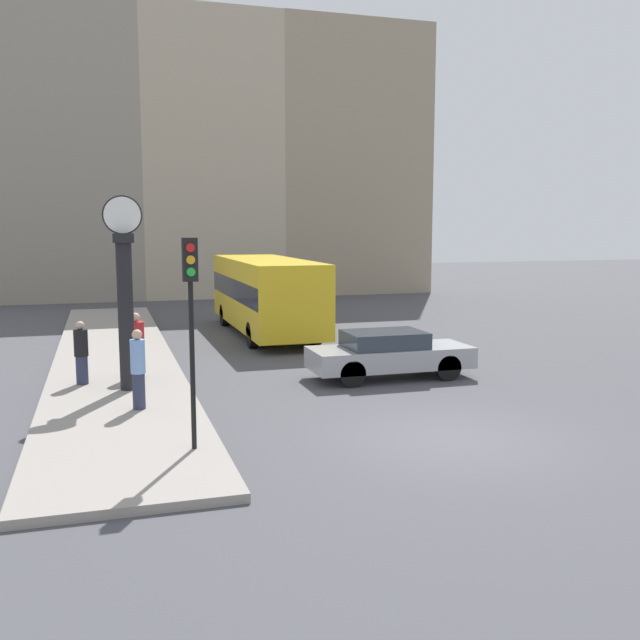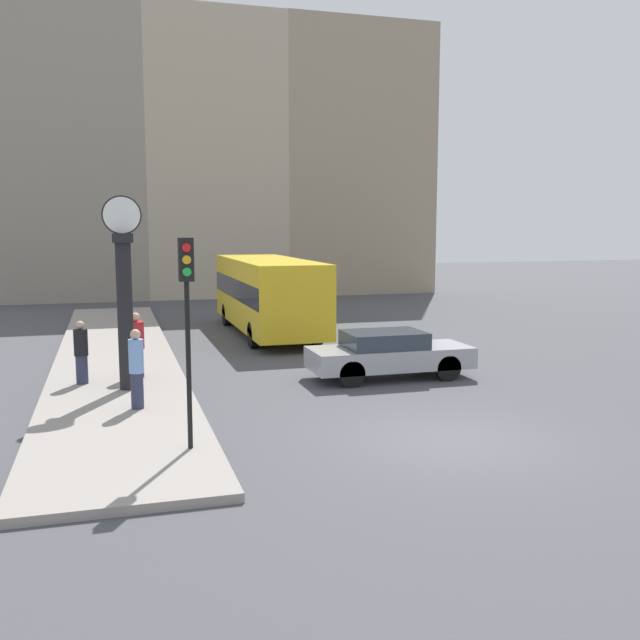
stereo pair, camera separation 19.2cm
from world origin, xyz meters
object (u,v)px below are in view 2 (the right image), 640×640
object	(u,v)px
pedestrian_black_jacket	(81,353)
pedestrian_red_top	(136,346)
bus_distant	(268,292)
traffic_light_near	(187,299)
pedestrian_blue_stripe	(137,369)
street_clock	(125,298)
sedan_car	(389,354)

from	to	relation	value
pedestrian_black_jacket	pedestrian_red_top	xyz separation A→B (m)	(1.36, 0.39, 0.05)
bus_distant	traffic_light_near	bearing A→B (deg)	-107.82
pedestrian_red_top	pedestrian_black_jacket	bearing A→B (deg)	-164.20
pedestrian_blue_stripe	pedestrian_red_top	xyz separation A→B (m)	(0.11, 3.33, -0.04)
traffic_light_near	street_clock	xyz separation A→B (m)	(-0.96, 5.17, -0.46)
sedan_car	pedestrian_blue_stripe	bearing A→B (deg)	-163.37
traffic_light_near	street_clock	world-z (taller)	street_clock
sedan_car	pedestrian_blue_stripe	size ratio (longest dim) A/B	2.51
pedestrian_red_top	pedestrian_blue_stripe	bearing A→B (deg)	-91.95
bus_distant	pedestrian_blue_stripe	distance (m)	11.92
sedan_car	pedestrian_red_top	xyz separation A→B (m)	(-6.59, 1.32, 0.32)
bus_distant	pedestrian_blue_stripe	bearing A→B (deg)	-116.18
sedan_car	street_clock	distance (m)	7.08
bus_distant	traffic_light_near	xyz separation A→B (m)	(-4.45, -13.85, 1.22)
traffic_light_near	pedestrian_red_top	bearing A→B (deg)	96.03
bus_distant	pedestrian_black_jacket	size ratio (longest dim) A/B	5.75
sedan_car	bus_distant	size ratio (longest dim) A/B	0.48
pedestrian_blue_stripe	sedan_car	bearing A→B (deg)	16.63
street_clock	traffic_light_near	bearing A→B (deg)	-79.49
pedestrian_black_jacket	bus_distant	bearing A→B (deg)	49.98
pedestrian_red_top	traffic_light_near	bearing A→B (deg)	-83.97
bus_distant	pedestrian_blue_stripe	world-z (taller)	bus_distant
pedestrian_black_jacket	pedestrian_blue_stripe	size ratio (longest dim) A/B	0.91
bus_distant	pedestrian_blue_stripe	xyz separation A→B (m)	(-5.25, -10.68, -0.59)
traffic_light_near	pedestrian_blue_stripe	xyz separation A→B (m)	(-0.80, 3.17, -1.81)
traffic_light_near	pedestrian_blue_stripe	distance (m)	3.74
bus_distant	street_clock	distance (m)	10.25
street_clock	pedestrian_red_top	distance (m)	1.94
bus_distant	street_clock	world-z (taller)	street_clock
street_clock	pedestrian_black_jacket	size ratio (longest dim) A/B	2.92
traffic_light_near	street_clock	size ratio (longest dim) A/B	0.80
pedestrian_red_top	bus_distant	bearing A→B (deg)	55.06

